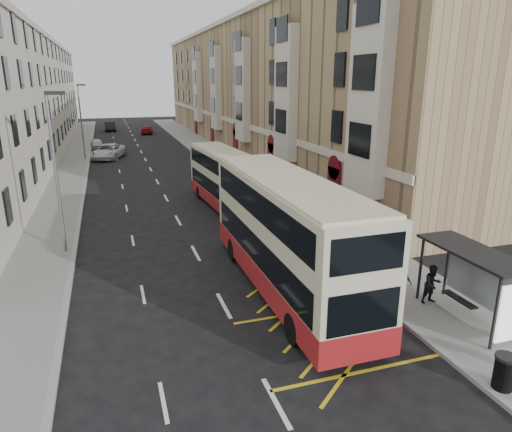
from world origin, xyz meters
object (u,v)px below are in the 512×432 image
object	(u,v)px
double_decker_rear	(225,179)
car_dark	(110,126)
white_van	(108,152)
car_silver	(97,144)
double_decker_front	(287,235)
pedestrian_mid	(432,284)
pedestrian_far	(397,283)
litter_bin	(504,371)
street_lamp_far	(81,117)
street_lamp_near	(56,165)
car_red	(147,130)
bus_shelter	(483,273)

from	to	relation	value
double_decker_rear	car_dark	bearing A→B (deg)	93.50
white_van	car_silver	size ratio (longest dim) A/B	1.51
double_decker_front	car_silver	world-z (taller)	double_decker_front
pedestrian_mid	pedestrian_far	world-z (taller)	pedestrian_far
double_decker_front	pedestrian_far	distance (m)	4.73
double_decker_front	car_silver	xyz separation A→B (m)	(-8.08, 45.48, -1.85)
pedestrian_mid	car_dark	xyz separation A→B (m)	(-11.05, 70.03, -0.14)
litter_bin	car_dark	bearing A→B (deg)	97.26
double_decker_rear	pedestrian_far	xyz separation A→B (m)	(2.71, -16.42, -0.94)
car_dark	pedestrian_mid	bearing A→B (deg)	-81.34
pedestrian_far	white_van	size ratio (longest dim) A/B	0.33
street_lamp_far	double_decker_front	size ratio (longest dim) A/B	0.65
street_lamp_near	car_red	distance (m)	54.27
street_lamp_near	double_decker_front	size ratio (longest dim) A/B	0.65
car_dark	street_lamp_near	bearing A→B (deg)	-93.33
double_decker_rear	white_van	world-z (taller)	double_decker_rear
double_decker_front	street_lamp_near	bearing A→B (deg)	141.18
car_red	car_silver	bearing A→B (deg)	71.23
pedestrian_mid	white_van	bearing A→B (deg)	104.54
street_lamp_far	car_silver	size ratio (longest dim) A/B	2.10
double_decker_front	car_red	size ratio (longest dim) A/B	2.78
double_decker_front	bus_shelter	bearing A→B (deg)	-42.16
bus_shelter	street_lamp_far	distance (m)	44.94
pedestrian_mid	car_silver	bearing A→B (deg)	103.43
bus_shelter	double_decker_rear	bearing A→B (deg)	104.28
litter_bin	pedestrian_mid	world-z (taller)	pedestrian_mid
litter_bin	car_dark	world-z (taller)	car_dark
street_lamp_far	double_decker_rear	bearing A→B (deg)	-67.33
car_dark	bus_shelter	bearing A→B (deg)	-81.17
street_lamp_far	car_dark	distance (m)	29.88
bus_shelter	pedestrian_far	bearing A→B (deg)	134.06
street_lamp_far	car_dark	size ratio (longest dim) A/B	1.64
double_decker_front	double_decker_rear	bearing A→B (deg)	86.85
white_van	car_red	xyz separation A→B (m)	(6.29, 23.46, -0.16)
bus_shelter	pedestrian_mid	bearing A→B (deg)	105.50
pedestrian_mid	bus_shelter	bearing A→B (deg)	-76.08
bus_shelter	street_lamp_near	xyz separation A→B (m)	(-14.69, 12.39, 2.50)
pedestrian_mid	pedestrian_far	bearing A→B (deg)	169.61
street_lamp_near	litter_bin	size ratio (longest dim) A/B	7.60
double_decker_front	pedestrian_mid	size ratio (longest dim) A/B	7.76
street_lamp_far	car_dark	world-z (taller)	street_lamp_far
bus_shelter	car_dark	world-z (taller)	bus_shelter
double_decker_rear	litter_bin	bearing A→B (deg)	-86.69
double_decker_rear	litter_bin	size ratio (longest dim) A/B	9.62
pedestrian_far	car_red	size ratio (longest dim) A/B	0.42
bus_shelter	double_decker_rear	distance (m)	19.07
bus_shelter	white_van	size ratio (longest dim) A/B	0.74
double_decker_front	white_van	bearing A→B (deg)	100.30
litter_bin	car_silver	bearing A→B (deg)	102.16
car_silver	street_lamp_far	bearing A→B (deg)	-102.42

